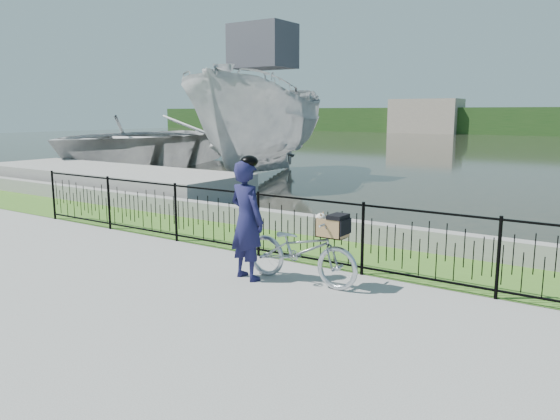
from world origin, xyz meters
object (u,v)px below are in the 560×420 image
Objects in this scene: boat_far at (143,140)px; bicycle_rig at (302,249)px; boat_near at (263,124)px; cyclist at (247,219)px; dock at (107,179)px.

bicycle_rig is at bearing -35.08° from boat_far.
cyclist is at bearing -55.15° from boat_near.
bicycle_rig is at bearing 20.98° from cyclist.
boat_near is 0.84× the size of boat_far.
cyclist reaches higher than dock.
dock is 8.16m from boat_far.
boat_near is (-8.11, 10.22, 1.54)m from bicycle_rig.
dock is 5.32× the size of bicycle_rig.
dock is 11.46m from bicycle_rig.
bicycle_rig is at bearing -51.56° from boat_near.
boat_far is (-5.21, 6.22, 0.84)m from dock.
bicycle_rig is 0.15× the size of boat_far.
boat_near is at bearing 124.85° from cyclist.
bicycle_rig is 1.00× the size of cyclist.
boat_far is (-14.85, 11.28, 0.26)m from cyclist.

